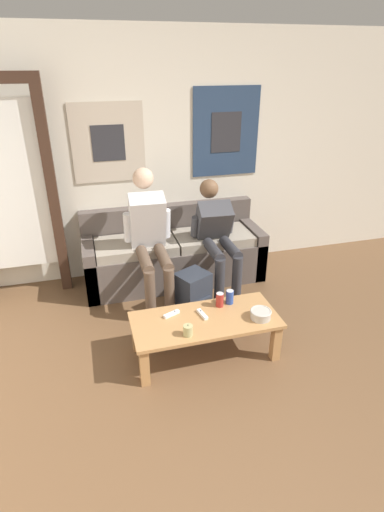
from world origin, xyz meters
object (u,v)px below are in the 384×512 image
at_px(ceramic_bowl, 261,314).
at_px(game_controller_near_right, 172,314).
at_px(game_controller_near_left, 202,314).
at_px(backpack, 194,295).
at_px(couch, 174,255).
at_px(coffee_table, 205,325).
at_px(person_seated_teen, 217,234).
at_px(drink_can_red, 220,300).
at_px(drink_can_blue, 230,297).
at_px(pillar_candle, 188,330).
at_px(person_seated_adult, 150,234).

height_order(ceramic_bowl, game_controller_near_right, ceramic_bowl).
relative_size(ceramic_bowl, game_controller_near_left, 1.17).
bearing_deg(game_controller_near_left, backpack, 81.65).
bearing_deg(couch, game_controller_near_right, -103.87).
height_order(game_controller_near_left, game_controller_near_right, same).
bearing_deg(coffee_table, backpack, 83.17).
bearing_deg(person_seated_teen, drink_can_red, -106.77).
xyz_separation_m(drink_can_blue, drink_can_red, (-0.10, -0.02, 0.00)).
distance_m(couch, pillar_candle, 1.53).
xyz_separation_m(person_seated_teen, drink_can_red, (-0.26, -0.87, -0.21)).
xyz_separation_m(drink_can_red, game_controller_near_left, (-0.18, -0.10, -0.05)).
distance_m(coffee_table, backpack, 0.62).
xyz_separation_m(couch, game_controller_near_left, (-0.06, -1.29, 0.08)).
height_order(drink_can_blue, game_controller_near_left, drink_can_blue).
height_order(ceramic_bowl, drink_can_blue, drink_can_blue).
distance_m(drink_can_red, game_controller_near_left, 0.21).
relative_size(drink_can_blue, game_controller_near_right, 0.85).
bearing_deg(couch, backpack, -88.05).
distance_m(ceramic_bowl, game_controller_near_right, 0.72).
relative_size(person_seated_adult, drink_can_blue, 10.55).
height_order(person_seated_adult, drink_can_blue, person_seated_adult).
xyz_separation_m(coffee_table, person_seated_adult, (-0.26, 1.00, 0.42)).
bearing_deg(drink_can_blue, game_controller_near_left, -157.51).
distance_m(person_seated_adult, pillar_candle, 1.21).
relative_size(pillar_candle, drink_can_red, 0.80).
height_order(pillar_candle, game_controller_near_left, pillar_candle).
height_order(ceramic_bowl, game_controller_near_left, ceramic_bowl).
bearing_deg(backpack, drink_can_blue, -66.61).
xyz_separation_m(ceramic_bowl, drink_can_blue, (-0.17, 0.27, 0.02)).
xyz_separation_m(person_seated_teen, drink_can_blue, (-0.17, -0.85, -0.21)).
bearing_deg(ceramic_bowl, drink_can_red, 135.72).
distance_m(drink_can_red, game_controller_near_right, 0.43).
height_order(person_seated_teen, drink_can_blue, person_seated_teen).
distance_m(couch, person_seated_teen, 0.60).
height_order(person_seated_teen, backpack, person_seated_teen).
distance_m(person_seated_adult, ceramic_bowl, 1.35).
height_order(coffee_table, drink_can_red, drink_can_red).
xyz_separation_m(person_seated_adult, ceramic_bowl, (0.69, -1.11, -0.32)).
relative_size(backpack, drink_can_red, 3.49).
bearing_deg(ceramic_bowl, couch, 104.87).
relative_size(person_seated_teen, game_controller_near_right, 7.70).
height_order(backpack, pillar_candle, pillar_candle).
distance_m(couch, drink_can_blue, 1.20).
distance_m(drink_can_blue, game_controller_near_right, 0.52).
xyz_separation_m(couch, game_controller_near_right, (-0.30, -1.22, 0.08)).
height_order(ceramic_bowl, drink_can_red, drink_can_red).
xyz_separation_m(person_seated_adult, game_controller_near_right, (0.01, -0.88, -0.35)).
relative_size(person_seated_teen, backpack, 2.60).
bearing_deg(game_controller_near_left, game_controller_near_right, 163.65).
xyz_separation_m(person_seated_teen, ceramic_bowl, (-0.00, -1.13, -0.23)).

